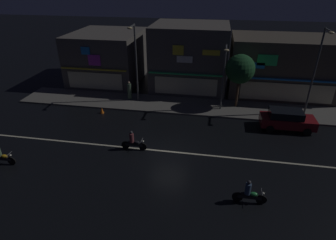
{
  "coord_description": "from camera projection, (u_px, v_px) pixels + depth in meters",
  "views": [
    {
      "loc": [
        2.8,
        -16.5,
        11.35
      ],
      "look_at": [
        -0.63,
        3.27,
        0.86
      ],
      "focal_mm": 29.57,
      "sensor_mm": 36.0,
      "label": 1
    }
  ],
  "objects": [
    {
      "name": "traffic_cone",
      "position": [
        102.0,
        110.0,
        25.61
      ],
      "size": [
        0.36,
        0.36,
        0.55
      ],
      "primitive_type": "cone",
      "color": "orange",
      "rests_on": "ground"
    },
    {
      "name": "motorcycle_following",
      "position": [
        249.0,
        193.0,
        15.32
      ],
      "size": [
        1.9,
        0.6,
        1.52
      ],
      "rotation": [
        0.0,
        0.0,
        3.05
      ],
      "color": "black",
      "rests_on": "ground"
    },
    {
      "name": "lane_divider_stripe",
      "position": [
        169.0,
        152.0,
        20.09
      ],
      "size": [
        31.02,
        0.16,
        0.01
      ],
      "primitive_type": "cube",
      "color": "beige",
      "rests_on": "ground"
    },
    {
      "name": "storefront_right_block",
      "position": [
        108.0,
        57.0,
        32.84
      ],
      "size": [
        7.61,
        8.8,
        5.64
      ],
      "color": "#56514C",
      "rests_on": "ground"
    },
    {
      "name": "storefront_left_block",
      "position": [
        283.0,
        66.0,
        28.82
      ],
      "size": [
        10.81,
        6.54,
        5.95
      ],
      "color": "#4C443A",
      "rests_on": "ground"
    },
    {
      "name": "motorcycle_lead",
      "position": [
        133.0,
        142.0,
        20.09
      ],
      "size": [
        1.9,
        0.6,
        1.52
      ],
      "rotation": [
        0.0,
        0.0,
        3.0
      ],
      "color": "black",
      "rests_on": "ground"
    },
    {
      "name": "street_tree",
      "position": [
        240.0,
        69.0,
        25.04
      ],
      "size": [
        2.66,
        2.66,
        5.04
      ],
      "color": "#473323",
      "rests_on": "sidewalk_far"
    },
    {
      "name": "ground_plane",
      "position": [
        169.0,
        152.0,
        20.09
      ],
      "size": [
        140.0,
        140.0,
        0.0
      ],
      "primitive_type": "plane",
      "color": "black"
    },
    {
      "name": "pedestrian_on_sidewalk",
      "position": [
        129.0,
        91.0,
        27.98
      ],
      "size": [
        0.42,
        0.42,
        1.85
      ],
      "rotation": [
        0.0,
        0.0,
        1.43
      ],
      "color": "#4C664C",
      "rests_on": "sidewalk_far"
    },
    {
      "name": "storefront_center_block",
      "position": [
        190.0,
        57.0,
        30.38
      ],
      "size": [
        7.99,
        7.23,
        6.9
      ],
      "color": "#56514C",
      "rests_on": "ground"
    },
    {
      "name": "parked_car_near_kerb",
      "position": [
        287.0,
        119.0,
        22.73
      ],
      "size": [
        4.3,
        1.98,
        1.67
      ],
      "color": "maroon",
      "rests_on": "ground"
    },
    {
      "name": "sidewalk_far",
      "position": [
        183.0,
        105.0,
        27.12
      ],
      "size": [
        32.65,
        3.99,
        0.14
      ],
      "primitive_type": "cube",
      "color": "#5B5954",
      "rests_on": "ground"
    },
    {
      "name": "motorcycle_opposite_lane",
      "position": [
        1.0,
        156.0,
        18.54
      ],
      "size": [
        1.9,
        0.6,
        1.52
      ],
      "rotation": [
        0.0,
        0.0,
        3.25
      ],
      "color": "black",
      "rests_on": "ground"
    },
    {
      "name": "streetlamp_west",
      "position": [
        135.0,
        58.0,
        25.91
      ],
      "size": [
        0.44,
        1.64,
        7.42
      ],
      "color": "#47494C",
      "rests_on": "sidewalk_far"
    },
    {
      "name": "streetlamp_mid",
      "position": [
        224.0,
        73.0,
        24.35
      ],
      "size": [
        0.44,
        1.64,
        6.04
      ],
      "color": "#47494C",
      "rests_on": "sidewalk_far"
    },
    {
      "name": "streetlamp_east",
      "position": [
        317.0,
        66.0,
        23.23
      ],
      "size": [
        0.44,
        1.64,
        7.58
      ],
      "color": "#47494C",
      "rests_on": "sidewalk_far"
    }
  ]
}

